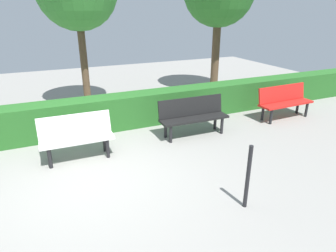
# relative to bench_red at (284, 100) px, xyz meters

# --- Properties ---
(ground_plane) EXTENTS (21.10, 21.10, 0.00)m
(ground_plane) POSITION_rel_bench_red_xyz_m (5.27, 1.00, -0.48)
(ground_plane) COLOR gray
(bench_red) EXTENTS (1.58, 0.51, 0.86)m
(bench_red) POSITION_rel_bench_red_xyz_m (0.00, 0.00, 0.00)
(bench_red) COLOR red
(bench_red) RESTS_ON ground_plane
(bench_black) EXTENTS (1.61, 0.49, 0.86)m
(bench_black) POSITION_rel_bench_red_xyz_m (2.75, 0.01, 0.00)
(bench_black) COLOR black
(bench_black) RESTS_ON ground_plane
(bench_white) EXTENTS (1.37, 0.50, 0.86)m
(bench_white) POSITION_rel_bench_red_xyz_m (5.35, 0.11, -0.00)
(bench_white) COLOR white
(bench_white) RESTS_ON ground_plane
(hedge_row) EXTENTS (17.10, 0.60, 0.80)m
(hedge_row) POSITION_rel_bench_red_xyz_m (4.04, -1.13, -0.08)
(hedge_row) COLOR #266023
(hedge_row) RESTS_ON ground_plane
(railing_post_mid) EXTENTS (0.06, 0.06, 1.00)m
(railing_post_mid) POSITION_rel_bench_red_xyz_m (3.34, 2.72, 0.02)
(railing_post_mid) COLOR black
(railing_post_mid) RESTS_ON ground_plane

